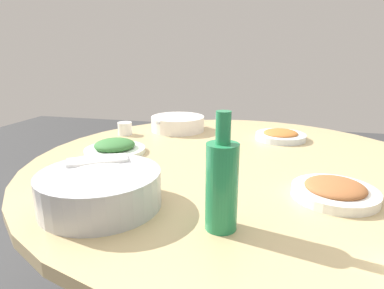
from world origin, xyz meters
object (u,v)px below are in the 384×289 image
Objects in this scene: dish_tofu_braise at (281,135)px; tea_cup_near at (125,129)px; round_dining_table at (233,186)px; soup_bowl at (178,124)px; rice_bowl at (100,188)px; green_bottle at (222,184)px; dish_greens at (115,148)px; dish_stirfry at (335,191)px.

tea_cup_near is (-0.68, -0.08, 0.01)m from dish_tofu_braise.
round_dining_table is at bearing -116.53° from dish_tofu_braise.
dish_tofu_braise is at bearing -6.86° from soup_bowl.
rice_bowl is 1.14× the size of soup_bowl.
rice_bowl is 0.30m from green_bottle.
dish_greens reaches higher than round_dining_table.
dish_greens is (-0.60, -0.34, 0.00)m from dish_tofu_braise.
dish_tofu_braise is 0.84× the size of green_bottle.
tea_cup_near reaches higher than dish_tofu_braise.
rice_bowl is at bearing 173.47° from green_bottle.
rice_bowl is at bearing -123.09° from round_dining_table.
green_bottle is at bearing -68.04° from soup_bowl.
rice_bowl is (-0.27, -0.42, 0.14)m from round_dining_table.
round_dining_table is at bearing -25.24° from tea_cup_near.
rice_bowl is at bearing -67.59° from dish_greens.
rice_bowl is 1.31× the size of dish_greens.
rice_bowl is at bearing -69.58° from tea_cup_near.
dish_stirfry is 0.94m from tea_cup_near.
green_bottle reaches higher than rice_bowl.
dish_tofu_braise is (0.47, -0.06, -0.01)m from soup_bowl.
dish_stirfry is 0.96× the size of dish_greens.
dish_stirfry is (0.28, -0.24, 0.12)m from round_dining_table.
dish_greens is (-0.16, 0.40, -0.03)m from rice_bowl.
dish_stirfry is at bearing 18.05° from rice_bowl.
soup_bowl is at bearing 173.14° from dish_tofu_braise.
round_dining_table is 0.49m from green_bottle.
dish_stirfry is (0.12, -0.56, 0.00)m from dish_tofu_braise.
round_dining_table is at bearing 2.27° from dish_greens.
dish_greens is at bearing 136.79° from green_bottle.
dish_stirfry is at bearing -39.67° from round_dining_table.
dish_greens is 3.52× the size of tea_cup_near.
round_dining_table is at bearing 140.33° from dish_stirfry.
soup_bowl is 0.47m from dish_tofu_braise.
soup_bowl is (-0.31, 0.38, 0.13)m from round_dining_table.
dish_tofu_braise is 0.68m from tea_cup_near.
dish_greens is at bearing -177.73° from round_dining_table.
dish_tofu_braise is 3.33× the size of tea_cup_near.
green_bottle is (-0.26, -0.22, 0.08)m from dish_stirfry.
dish_tofu_braise is at bearing 29.66° from dish_greens.
soup_bowl is 0.90m from green_bottle.
dish_greens is (-0.72, 0.22, 0.00)m from dish_stirfry.
green_bottle reaches higher than soup_bowl.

